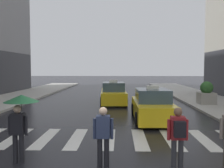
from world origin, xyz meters
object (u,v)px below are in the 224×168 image
Objects in this scene: taxi_lead at (152,106)px; planter_mid_block at (206,94)px; taxi_second at (113,94)px; pedestrian_with_umbrella at (20,110)px; pedestrian_with_backpack at (178,134)px; pedestrian_plain_coat at (103,133)px.

planter_mid_block is (4.52, 4.98, 0.15)m from taxi_lead.
pedestrian_with_umbrella is at bearing -101.11° from taxi_second.
taxi_second is at bearing 99.43° from pedestrian_with_backpack.
taxi_second reaches higher than pedestrian_with_backpack.
taxi_lead is at bearing 88.58° from pedestrian_with_backpack.
taxi_lead is 2.76× the size of pedestrian_plain_coat.
pedestrian_with_umbrella is at bearing 173.38° from pedestrian_plain_coat.
planter_mid_block is (8.97, 10.79, -0.64)m from pedestrian_with_umbrella.
pedestrian_with_umbrella is at bearing -129.74° from planter_mid_block.
taxi_second is 2.80× the size of pedestrian_plain_coat.
pedestrian_with_backpack is 1.03× the size of planter_mid_block.
taxi_second reaches higher than planter_mid_block.
pedestrian_with_umbrella is 2.42m from pedestrian_plain_coat.
taxi_lead reaches higher than planter_mid_block.
planter_mid_block is at bearing 59.06° from pedestrian_plain_coat.
taxi_second is at bearing 110.17° from taxi_lead.
taxi_second is 2.89× the size of planter_mid_block.
pedestrian_with_backpack and pedestrian_plain_coat have the same top height.
pedestrian_with_backpack is (4.30, -0.36, -0.54)m from pedestrian_with_umbrella.
planter_mid_block is (4.68, 11.16, -0.10)m from pedestrian_with_backpack.
taxi_lead is 2.35× the size of pedestrian_with_umbrella.
taxi_second is 2.38× the size of pedestrian_with_umbrella.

